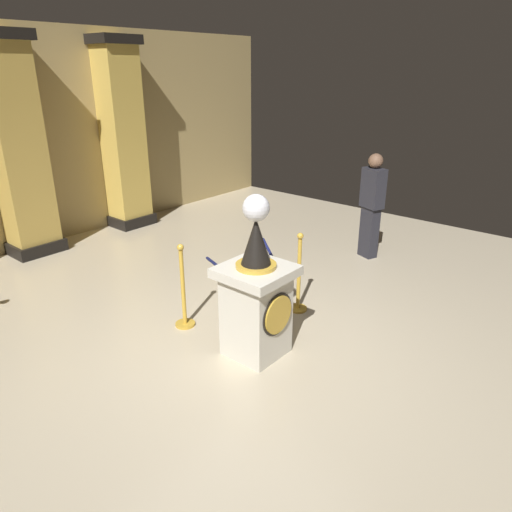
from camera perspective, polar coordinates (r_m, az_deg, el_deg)
ground_plane at (r=5.35m, az=-1.70°, el=-11.30°), size 11.89×11.89×0.00m
back_wall at (r=8.79m, az=-27.87°, el=12.04°), size 11.89×0.16×3.59m
pedestal_clock at (r=4.98m, az=0.05°, el=-4.92°), size 0.70×0.70×1.78m
stanchion_near at (r=6.02m, az=5.16°, el=-3.35°), size 0.24×0.24×1.05m
stanchion_far at (r=5.71m, az=-8.73°, el=-5.02°), size 0.24×0.24×1.05m
velvet_rope at (r=5.65m, az=-1.63°, el=-0.38°), size 1.05×1.04×0.22m
column_right at (r=9.46m, az=-15.94°, el=13.69°), size 0.79×0.79×3.45m
column_centre_rear at (r=8.52m, az=-26.95°, el=11.38°), size 0.84×0.84×3.45m
bystander_guest at (r=7.79m, az=13.79°, el=6.17°), size 0.33×0.42×1.69m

